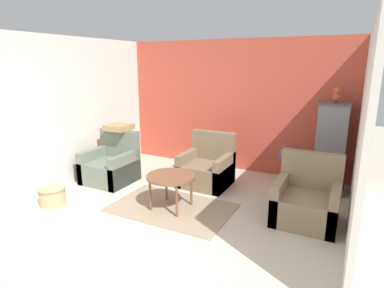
{
  "coord_description": "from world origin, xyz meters",
  "views": [
    {
      "loc": [
        2.2,
        -2.54,
        2.13
      ],
      "look_at": [
        0.0,
        1.74,
        0.9
      ],
      "focal_mm": 30.0,
      "sensor_mm": 36.0,
      "label": 1
    }
  ],
  "objects_px": {
    "potted_plant": "(287,163)",
    "armchair_right": "(307,201)",
    "armchair_left": "(111,166)",
    "birdcage": "(331,149)",
    "coffee_table": "(171,178)",
    "armchair_middle": "(207,169)",
    "parrot": "(336,95)",
    "wicker_basket": "(52,195)"
  },
  "relations": [
    {
      "from": "armchair_left",
      "to": "parrot",
      "type": "distance_m",
      "value": 4.04
    },
    {
      "from": "armchair_left",
      "to": "armchair_middle",
      "type": "relative_size",
      "value": 1.0
    },
    {
      "from": "wicker_basket",
      "to": "armchair_left",
      "type": "bearing_deg",
      "value": 82.97
    },
    {
      "from": "armchair_right",
      "to": "birdcage",
      "type": "distance_m",
      "value": 1.4
    },
    {
      "from": "armchair_left",
      "to": "birdcage",
      "type": "xyz_separation_m",
      "value": [
        3.57,
        1.35,
        0.45
      ]
    },
    {
      "from": "armchair_right",
      "to": "potted_plant",
      "type": "height_order",
      "value": "armchair_right"
    },
    {
      "from": "coffee_table",
      "to": "birdcage",
      "type": "xyz_separation_m",
      "value": [
        2.0,
        1.83,
        0.26
      ]
    },
    {
      "from": "armchair_right",
      "to": "wicker_basket",
      "type": "bearing_deg",
      "value": -161.08
    },
    {
      "from": "armchair_right",
      "to": "wicker_basket",
      "type": "distance_m",
      "value": 3.76
    },
    {
      "from": "armchair_middle",
      "to": "coffee_table",
      "type": "bearing_deg",
      "value": -93.02
    },
    {
      "from": "parrot",
      "to": "potted_plant",
      "type": "distance_m",
      "value": 1.39
    },
    {
      "from": "armchair_left",
      "to": "parrot",
      "type": "xyz_separation_m",
      "value": [
        3.57,
        1.35,
        1.33
      ]
    },
    {
      "from": "parrot",
      "to": "potted_plant",
      "type": "relative_size",
      "value": 0.36
    },
    {
      "from": "coffee_table",
      "to": "armchair_middle",
      "type": "height_order",
      "value": "armchair_middle"
    },
    {
      "from": "armchair_left",
      "to": "armchair_middle",
      "type": "distance_m",
      "value": 1.75
    },
    {
      "from": "parrot",
      "to": "wicker_basket",
      "type": "relative_size",
      "value": 0.63
    },
    {
      "from": "potted_plant",
      "to": "armchair_middle",
      "type": "bearing_deg",
      "value": -154.79
    },
    {
      "from": "armchair_right",
      "to": "birdcage",
      "type": "bearing_deg",
      "value": 83.28
    },
    {
      "from": "armchair_right",
      "to": "birdcage",
      "type": "height_order",
      "value": "birdcage"
    },
    {
      "from": "armchair_middle",
      "to": "wicker_basket",
      "type": "distance_m",
      "value": 2.57
    },
    {
      "from": "armchair_right",
      "to": "potted_plant",
      "type": "bearing_deg",
      "value": 112.55
    },
    {
      "from": "potted_plant",
      "to": "armchair_right",
      "type": "bearing_deg",
      "value": -67.45
    },
    {
      "from": "potted_plant",
      "to": "wicker_basket",
      "type": "distance_m",
      "value": 3.92
    },
    {
      "from": "birdcage",
      "to": "parrot",
      "type": "xyz_separation_m",
      "value": [
        -0.0,
        0.0,
        0.88
      ]
    },
    {
      "from": "birdcage",
      "to": "armchair_left",
      "type": "bearing_deg",
      "value": -159.25
    },
    {
      "from": "birdcage",
      "to": "parrot",
      "type": "bearing_deg",
      "value": 90.0
    },
    {
      "from": "coffee_table",
      "to": "wicker_basket",
      "type": "bearing_deg",
      "value": -157.39
    },
    {
      "from": "birdcage",
      "to": "potted_plant",
      "type": "height_order",
      "value": "birdcage"
    },
    {
      "from": "armchair_right",
      "to": "wicker_basket",
      "type": "relative_size",
      "value": 2.26
    },
    {
      "from": "coffee_table",
      "to": "potted_plant",
      "type": "relative_size",
      "value": 1.03
    },
    {
      "from": "armchair_left",
      "to": "birdcage",
      "type": "height_order",
      "value": "birdcage"
    },
    {
      "from": "coffee_table",
      "to": "armchair_left",
      "type": "distance_m",
      "value": 1.64
    },
    {
      "from": "armchair_right",
      "to": "armchair_middle",
      "type": "height_order",
      "value": "same"
    },
    {
      "from": "coffee_table",
      "to": "armchair_middle",
      "type": "xyz_separation_m",
      "value": [
        0.06,
        1.14,
        -0.19
      ]
    },
    {
      "from": "armchair_left",
      "to": "armchair_middle",
      "type": "xyz_separation_m",
      "value": [
        1.62,
        0.66,
        0.0
      ]
    },
    {
      "from": "birdcage",
      "to": "armchair_middle",
      "type": "bearing_deg",
      "value": -160.5
    },
    {
      "from": "armchair_left",
      "to": "parrot",
      "type": "relative_size",
      "value": 3.59
    },
    {
      "from": "coffee_table",
      "to": "armchair_left",
      "type": "xyz_separation_m",
      "value": [
        -1.56,
        0.48,
        -0.19
      ]
    },
    {
      "from": "coffee_table",
      "to": "armchair_left",
      "type": "bearing_deg",
      "value": 162.97
    },
    {
      "from": "armchair_middle",
      "to": "parrot",
      "type": "relative_size",
      "value": 3.59
    },
    {
      "from": "armchair_right",
      "to": "parrot",
      "type": "height_order",
      "value": "parrot"
    },
    {
      "from": "coffee_table",
      "to": "birdcage",
      "type": "height_order",
      "value": "birdcage"
    }
  ]
}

